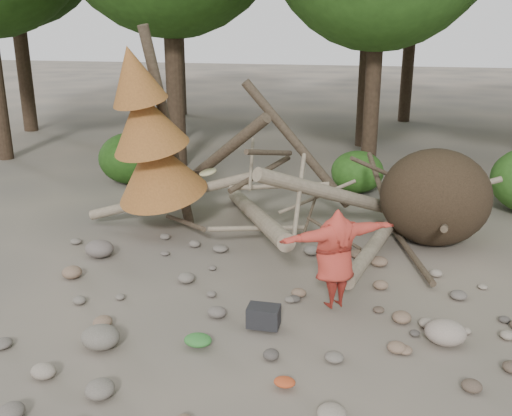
# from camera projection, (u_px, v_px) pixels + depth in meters

# --- Properties ---
(ground) EXTENTS (120.00, 120.00, 0.00)m
(ground) POSITION_uv_depth(u_px,v_px,m) (259.00, 330.00, 8.41)
(ground) COLOR #514C44
(ground) RESTS_ON ground
(deadfall_pile) EXTENTS (8.55, 5.24, 3.30)m
(deadfall_pile) POSITION_uv_depth(u_px,v_px,m) (405.00, 198.00, 11.57)
(deadfall_pile) COLOR #332619
(deadfall_pile) RESTS_ON ground
(dead_conifer) EXTENTS (2.06, 2.16, 4.35)m
(dead_conifer) POSITION_uv_depth(u_px,v_px,m) (150.00, 138.00, 11.60)
(dead_conifer) COLOR #4C3F30
(dead_conifer) RESTS_ON ground
(bush_left) EXTENTS (1.80, 1.80, 1.44)m
(bush_left) POSITION_uv_depth(u_px,v_px,m) (131.00, 158.00, 16.11)
(bush_left) COLOR #204813
(bush_left) RESTS_ON ground
(bush_mid) EXTENTS (1.40, 1.40, 1.12)m
(bush_mid) POSITION_uv_depth(u_px,v_px,m) (357.00, 172.00, 15.26)
(bush_mid) COLOR #2B5B1A
(bush_mid) RESTS_ON ground
(frisbee_thrower) EXTENTS (3.33, 1.61, 1.96)m
(frisbee_thrower) POSITION_uv_depth(u_px,v_px,m) (335.00, 258.00, 8.76)
(frisbee_thrower) COLOR #AB3226
(frisbee_thrower) RESTS_ON ground
(backpack) EXTENTS (0.48, 0.33, 0.31)m
(backpack) POSITION_uv_depth(u_px,v_px,m) (264.00, 320.00, 8.39)
(backpack) COLOR black
(backpack) RESTS_ON ground
(cloth_green) EXTENTS (0.39, 0.33, 0.15)m
(cloth_green) POSITION_uv_depth(u_px,v_px,m) (198.00, 343.00, 7.93)
(cloth_green) COLOR #2D6C2B
(cloth_green) RESTS_ON ground
(cloth_orange) EXTENTS (0.27, 0.22, 0.10)m
(cloth_orange) POSITION_uv_depth(u_px,v_px,m) (285.00, 386.00, 7.04)
(cloth_orange) COLOR #A83E1C
(cloth_orange) RESTS_ON ground
(boulder_front_left) EXTENTS (0.54, 0.49, 0.33)m
(boulder_front_left) POSITION_uv_depth(u_px,v_px,m) (100.00, 337.00, 7.91)
(boulder_front_left) COLOR #6A6458
(boulder_front_left) RESTS_ON ground
(boulder_mid_right) EXTENTS (0.58, 0.52, 0.35)m
(boulder_mid_right) POSITION_uv_depth(u_px,v_px,m) (445.00, 332.00, 8.02)
(boulder_mid_right) COLOR gray
(boulder_mid_right) RESTS_ON ground
(boulder_mid_left) EXTENTS (0.56, 0.50, 0.34)m
(boulder_mid_left) POSITION_uv_depth(u_px,v_px,m) (99.00, 249.00, 11.04)
(boulder_mid_left) COLOR #635A54
(boulder_mid_left) RESTS_ON ground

